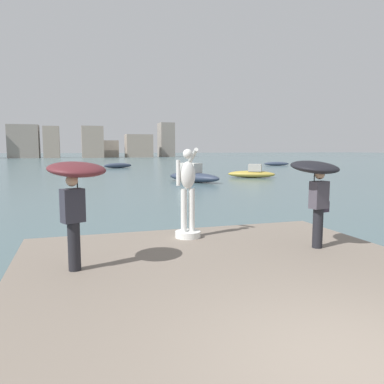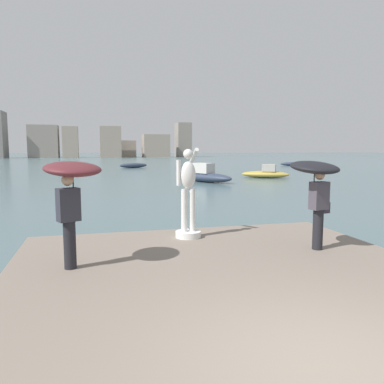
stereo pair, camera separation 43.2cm
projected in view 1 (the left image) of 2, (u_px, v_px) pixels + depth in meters
name	position (u px, v px, depth m)	size (l,w,h in m)	color
ground_plane	(100.00, 172.00, 41.78)	(400.00, 400.00, 0.00)	#4C666B
pier	(266.00, 308.00, 5.64)	(7.81, 9.83, 0.40)	slate
statue_white_figure	(188.00, 199.00, 9.21)	(0.63, 0.88, 2.21)	white
onlooker_left	(76.00, 184.00, 6.68)	(1.37, 1.38, 2.00)	black
onlooker_right	(316.00, 179.00, 8.15)	(1.22, 1.23, 1.97)	black
boat_near	(252.00, 173.00, 33.78)	(4.37, 3.42, 1.21)	#B2993D
boat_mid	(118.00, 166.00, 50.67)	(4.14, 2.31, 0.66)	#2D384C
boat_far	(276.00, 164.00, 58.06)	(3.93, 2.01, 0.57)	#2D384C
boat_leftward	(193.00, 175.00, 29.34)	(3.68, 5.08, 1.47)	#2D384C
distant_skyline	(62.00, 141.00, 109.02)	(61.55, 12.85, 12.80)	gray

